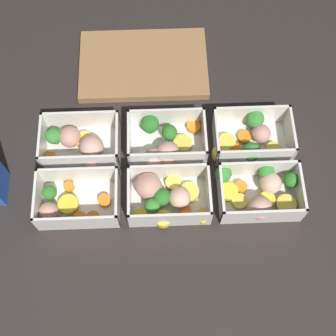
% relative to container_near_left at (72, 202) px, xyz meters
% --- Properties ---
extents(ground_plane, '(4.00, 4.00, 0.00)m').
position_rel_container_near_left_xyz_m(ground_plane, '(0.18, 0.06, -0.02)').
color(ground_plane, '#282321').
extents(container_near_left, '(0.16, 0.10, 0.06)m').
position_rel_container_near_left_xyz_m(container_near_left, '(0.00, 0.00, 0.00)').
color(container_near_left, silver).
rests_on(container_near_left, ground_plane).
extents(container_near_center, '(0.16, 0.12, 0.06)m').
position_rel_container_near_left_xyz_m(container_near_center, '(0.18, 0.01, 0.00)').
color(container_near_center, silver).
rests_on(container_near_center, ground_plane).
extents(container_near_right, '(0.16, 0.12, 0.06)m').
position_rel_container_near_left_xyz_m(container_near_right, '(0.36, 0.01, 0.00)').
color(container_near_right, silver).
rests_on(container_near_right, ground_plane).
extents(container_far_left, '(0.15, 0.11, 0.06)m').
position_rel_container_near_left_xyz_m(container_far_left, '(0.01, 0.12, 0.00)').
color(container_far_left, silver).
rests_on(container_far_left, ground_plane).
extents(container_far_center, '(0.15, 0.13, 0.06)m').
position_rel_container_near_left_xyz_m(container_far_center, '(0.18, 0.12, 0.00)').
color(container_far_center, silver).
rests_on(container_far_center, ground_plane).
extents(container_far_right, '(0.16, 0.11, 0.06)m').
position_rel_container_near_left_xyz_m(container_far_right, '(0.35, 0.12, 0.00)').
color(container_far_right, silver).
rests_on(container_far_right, ground_plane).
extents(cutting_board, '(0.28, 0.18, 0.02)m').
position_rel_container_near_left_xyz_m(cutting_board, '(0.14, 0.32, -0.01)').
color(cutting_board, olive).
rests_on(cutting_board, ground_plane).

